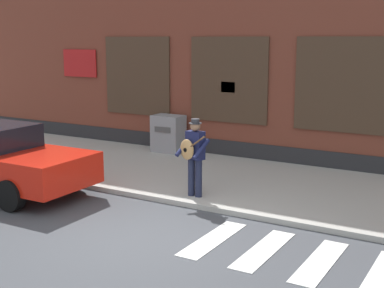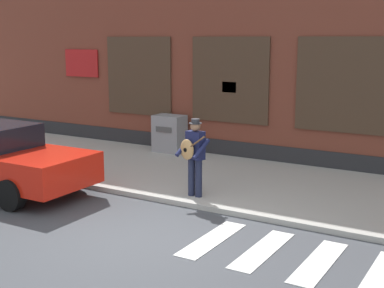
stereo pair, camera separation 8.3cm
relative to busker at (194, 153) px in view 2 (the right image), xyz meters
name	(u,v)px [view 2 (the right image)]	position (x,y,z in m)	size (l,w,h in m)	color
ground_plane	(146,238)	(0.39, -2.31, -1.07)	(160.00, 160.00, 0.00)	#424449
sidewalk	(246,182)	(0.39, 1.78, -1.01)	(28.00, 4.50, 0.11)	#ADAAA3
building_backdrop	(310,22)	(0.39, 6.03, 2.86)	(28.00, 4.06, 7.86)	brown
crosswalk	(349,269)	(3.81, -1.77, -1.06)	(5.20, 1.90, 0.01)	silver
busker	(194,153)	(0.00, 0.00, 0.00)	(0.72, 0.59, 1.69)	#1E233D
utility_box	(170,134)	(-2.97, 3.58, -0.40)	(0.91, 0.63, 1.10)	gray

